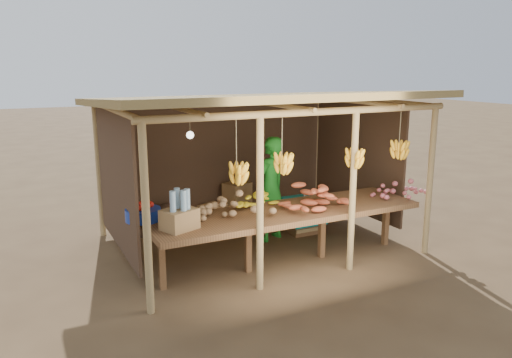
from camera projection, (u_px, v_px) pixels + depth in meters
name	position (u px, v px, depth m)	size (l,w,h in m)	color
ground	(256.00, 243.00, 7.93)	(60.00, 60.00, 0.00)	brown
stall_structure	(262.00, 125.00, 7.42)	(4.70, 3.50, 2.43)	tan
counter	(287.00, 214.00, 6.94)	(3.90, 1.05, 0.80)	brown
potato_heap	(235.00, 203.00, 6.62)	(0.98, 0.59, 0.37)	olive
sweet_potato_heap	(315.00, 196.00, 6.97)	(1.04, 0.62, 0.36)	#BA5230
onion_heap	(400.00, 186.00, 7.58)	(0.79, 0.48, 0.36)	#C86168
banana_pile	(256.00, 196.00, 7.01)	(0.64, 0.39, 0.35)	yellow
tomato_basin	(143.00, 213.00, 6.45)	(0.46, 0.46, 0.24)	navy
bottle_box	(179.00, 214.00, 6.07)	(0.49, 0.44, 0.51)	#9D7546
vendor	(271.00, 189.00, 7.95)	(0.61, 0.40, 1.68)	#1A751D
tarp_crate	(303.00, 214.00, 8.43)	(0.63, 0.54, 0.76)	brown
carton_stack	(229.00, 206.00, 8.94)	(1.01, 0.48, 0.70)	#9D7546
burlap_sacks	(155.00, 219.00, 8.36)	(0.83, 0.43, 0.59)	#473121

